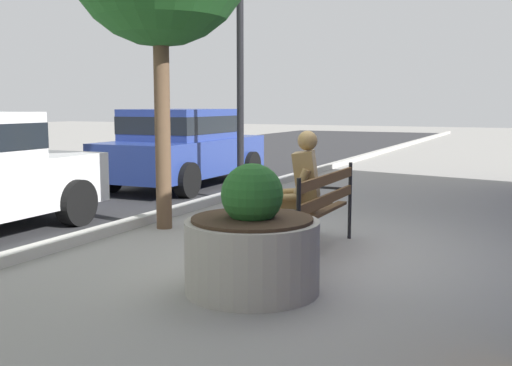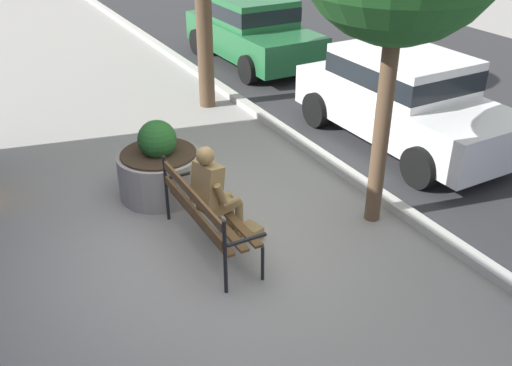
# 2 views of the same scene
# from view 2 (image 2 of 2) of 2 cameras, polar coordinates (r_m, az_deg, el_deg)

# --- Properties ---
(ground_plane) EXTENTS (80.00, 80.00, 0.00)m
(ground_plane) POSITION_cam_2_polar(r_m,az_deg,el_deg) (7.18, -6.31, -6.96)
(ground_plane) COLOR gray
(curb_stone) EXTENTS (60.00, 0.20, 0.12)m
(curb_stone) POSITION_cam_2_polar(r_m,az_deg,el_deg) (8.47, 12.00, -1.00)
(curb_stone) COLOR #B2AFA8
(curb_stone) RESTS_ON ground
(park_bench) EXTENTS (1.80, 0.54, 0.95)m
(park_bench) POSITION_cam_2_polar(r_m,az_deg,el_deg) (6.95, -5.14, -2.85)
(park_bench) COLOR brown
(park_bench) RESTS_ON ground
(bronze_statue_seated) EXTENTS (0.61, 0.87, 1.37)m
(bronze_statue_seated) POSITION_cam_2_polar(r_m,az_deg,el_deg) (7.02, -3.83, -1.28)
(bronze_statue_seated) COLOR olive
(bronze_statue_seated) RESTS_ON ground
(concrete_planter) EXTENTS (1.20, 1.20, 1.15)m
(concrete_planter) POSITION_cam_2_polar(r_m,az_deg,el_deg) (8.31, -9.58, 1.42)
(concrete_planter) COLOR gray
(concrete_planter) RESTS_ON ground
(parked_car_green) EXTENTS (4.13, 1.97, 1.56)m
(parked_car_green) POSITION_cam_2_polar(r_m,az_deg,el_deg) (14.27, -0.47, 15.22)
(parked_car_green) COLOR #236638
(parked_car_green) RESTS_ON ground
(parked_car_white) EXTENTS (4.13, 1.97, 1.56)m
(parked_car_white) POSITION_cam_2_polar(r_m,az_deg,el_deg) (10.04, 14.48, 8.43)
(parked_car_white) COLOR silver
(parked_car_white) RESTS_ON ground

